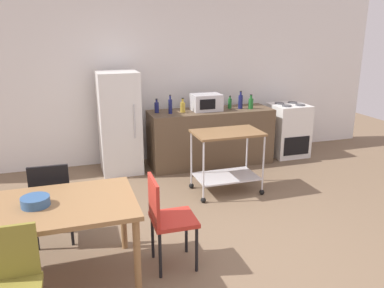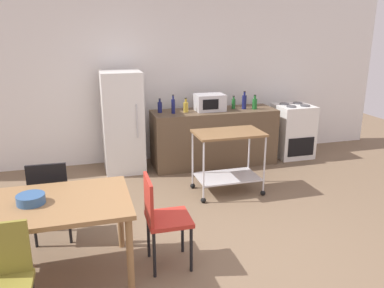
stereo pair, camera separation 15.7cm
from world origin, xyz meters
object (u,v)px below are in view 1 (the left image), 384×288
chair_black (52,197)px  bottle_sparkling_water (230,103)px  chair_olive (10,284)px  bottle_hot_sauce (251,103)px  fruit_bowl (35,201)px  bottle_sesame_oil (183,107)px  microwave (206,102)px  refrigerator (119,123)px  bottle_olive_oil (170,106)px  stove_oven (288,130)px  bottle_soy_sauce (240,101)px  dining_table (46,214)px  chair_red (167,216)px  bottle_soda (157,107)px  kitchen_cart (227,152)px

chair_black → bottle_sparkling_water: 3.37m
chair_olive → bottle_sparkling_water: size_ratio=4.29×
bottle_hot_sauce → fruit_bowl: bottle_hot_sauce is taller
bottle_sesame_oil → microwave: size_ratio=0.49×
refrigerator → microwave: refrigerator is taller
bottle_olive_oil → fruit_bowl: bottle_olive_oil is taller
stove_oven → bottle_sparkling_water: bottle_sparkling_water is taller
refrigerator → bottle_soy_sauce: (1.95, -0.13, 0.24)m
dining_table → chair_red: 1.04m
chair_olive → bottle_soda: 3.81m
chair_red → bottle_soy_sauce: bearing=-35.4°
bottle_soda → dining_table: bearing=-120.7°
bottle_soda → bottle_hot_sauce: bottle_hot_sauce is taller
dining_table → stove_oven: (3.89, 2.59, -0.22)m
stove_oven → dining_table: bearing=-146.4°
chair_black → chair_olive: size_ratio=1.00×
stove_oven → microwave: bearing=-179.5°
microwave → bottle_soy_sauce: (0.58, -0.04, -0.01)m
chair_red → bottle_soda: size_ratio=4.10×
dining_table → bottle_sparkling_water: size_ratio=7.22×
chair_black → microwave: bearing=-139.7°
bottle_hot_sauce → kitchen_cart: bearing=-128.7°
chair_olive → stove_oven: 5.25m
bottle_hot_sauce → fruit_bowl: (-3.16, -2.46, -0.20)m
dining_table → fruit_bowl: (-0.07, 0.01, 0.12)m
bottle_soda → bottle_sesame_oil: bearing=-11.7°
kitchen_cart → bottle_sesame_oil: bearing=103.3°
chair_olive → bottle_olive_oil: bearing=59.2°
dining_table → chair_red: size_ratio=1.69×
bottle_sparkling_water → kitchen_cart: bearing=-114.4°
refrigerator → microwave: 1.40m
stove_oven → kitchen_cart: 2.03m
stove_oven → fruit_bowl: bearing=-147.0°
bottle_sesame_oil → chair_black: bearing=-136.6°
fruit_bowl → refrigerator: bearing=68.3°
chair_black → refrigerator: (0.97, 1.95, 0.26)m
stove_oven → bottle_hot_sauce: bottle_hot_sauce is taller
chair_black → bottle_soda: (1.55, 1.92, 0.47)m
refrigerator → bottle_sparkling_water: refrigerator is taller
chair_olive → kitchen_cart: (2.46, 2.10, 0.05)m
stove_oven → bottle_hot_sauce: bearing=-172.1°
chair_black → kitchen_cart: (2.22, 0.69, 0.05)m
chair_red → kitchen_cart: size_ratio=0.98×
chair_black → bottle_olive_oil: 2.55m
fruit_bowl → dining_table: bearing=-12.2°
bottle_soda → bottle_soy_sauce: size_ratio=0.75×
stove_oven → microwave: 1.63m
chair_olive → microwave: microwave is taller
chair_black → fruit_bowl: size_ratio=3.81×
chair_black → bottle_olive_oil: size_ratio=3.08×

